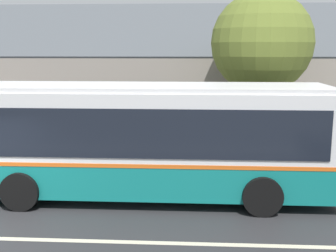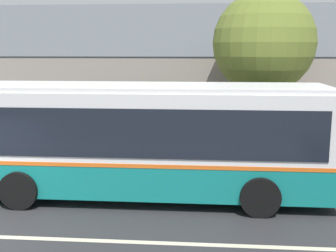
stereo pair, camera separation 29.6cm
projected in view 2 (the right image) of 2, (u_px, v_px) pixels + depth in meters
The scene contains 4 objects.
sidewalk_far at pixel (52, 161), 15.18m from camera, with size 60.00×3.00×0.15m, color gray.
community_building at pixel (110, 88), 22.31m from camera, with size 25.61×10.69×7.34m.
transit_bus at pixel (137, 137), 11.56m from camera, with size 10.53×2.79×3.12m.
street_tree_primary at pixel (263, 46), 14.51m from camera, with size 3.54×3.54×6.05m.
Camera 2 is at (5.40, -8.31, 4.08)m, focal length 45.00 mm.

